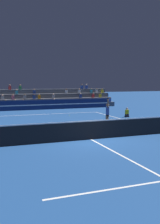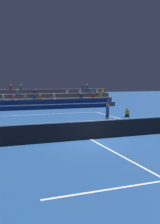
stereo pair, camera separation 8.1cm
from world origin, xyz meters
TOP-DOWN VIEW (x-y plane):
  - ground_plane at (0.00, 0.00)m, footprint 120.00×120.00m
  - court_lines at (0.00, 0.00)m, footprint 11.10×23.90m
  - tennis_net at (0.00, 0.00)m, footprint 12.00×0.10m
  - sponsor_banner_wall at (0.00, 16.30)m, footprint 18.00×0.26m
  - bleacher_stand at (0.00, 19.46)m, footprint 20.99×3.80m
  - ball_kid_courtside at (6.58, 7.32)m, footprint 0.30×0.36m
  - tennis_player at (2.33, 2.71)m, footprint 0.53×0.93m
  - tennis_ball at (2.09, 10.24)m, footprint 0.07×0.07m

SIDE VIEW (x-z plane):
  - ground_plane at x=0.00m, z-range 0.00..0.00m
  - court_lines at x=0.00m, z-range 0.00..0.01m
  - tennis_ball at x=2.09m, z-range 0.00..0.07m
  - ball_kid_courtside at x=6.58m, z-range -0.09..0.75m
  - tennis_net at x=0.00m, z-range -0.01..1.09m
  - sponsor_banner_wall at x=0.00m, z-range 0.00..1.10m
  - bleacher_stand at x=0.00m, z-range -0.58..2.25m
  - tennis_player at x=2.33m, z-range -0.25..2.23m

